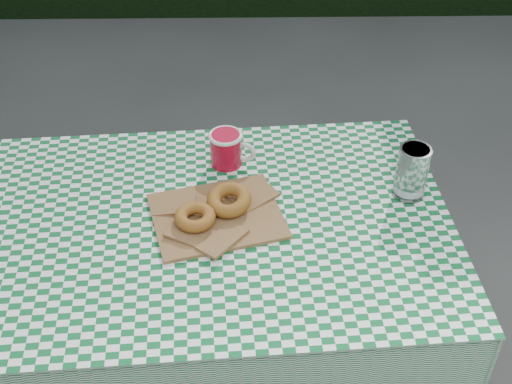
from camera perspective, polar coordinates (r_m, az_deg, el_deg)
The scene contains 7 objects.
table at distance 1.87m, azimuth -3.44°, elevation -11.25°, with size 1.11×0.74×0.75m, color #53321C.
tablecloth at distance 1.59m, azimuth -3.96°, elevation -2.69°, with size 1.13×0.76×0.01m, color #0E5B2A.
paper_bag at distance 1.60m, azimuth -3.27°, elevation -1.94°, with size 0.29×0.24×0.02m, color brown.
bagel_front at distance 1.56m, azimuth -5.12°, elevation -2.10°, with size 0.09×0.09×0.03m, color #954E1E.
bagel_back at distance 1.60m, azimuth -2.27°, elevation -0.68°, with size 0.11×0.11×0.03m, color brown.
coffee_mug at distance 1.74m, azimuth -2.52°, elevation 3.60°, with size 0.16×0.16×0.09m, color #AC0B25, non-canonical shape.
drinking_glass at distance 1.66m, azimuth 12.86°, elevation 1.63°, with size 0.08×0.08×0.14m, color white.
Camera 1 is at (-0.06, -0.97, 1.83)m, focal length 47.98 mm.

